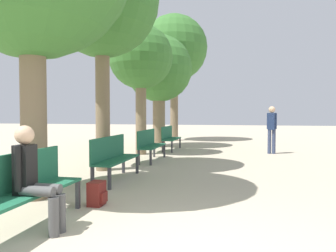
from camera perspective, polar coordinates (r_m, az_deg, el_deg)
bench_row_0 at (r=4.75m, az=-23.56°, el=-9.17°), size 0.45×1.88×0.98m
bench_row_1 at (r=7.44m, az=-9.54°, el=-4.96°), size 0.45×1.88×0.98m
bench_row_2 at (r=10.35m, az=-3.24°, el=-2.93°), size 0.45×1.88×0.98m
bench_row_3 at (r=13.33m, az=0.27°, el=-1.79°), size 0.45×1.88×0.98m
tree_row_1 at (r=9.21m, az=-11.43°, el=20.48°), size 2.97×2.97×5.92m
tree_row_2 at (r=12.14m, az=-4.77°, el=11.59°), size 2.33×2.33×4.71m
tree_row_3 at (r=14.79m, az=-1.60°, el=9.76°), size 2.97×2.97×5.00m
tree_row_4 at (r=18.50m, az=1.09°, el=13.29°), size 3.65×3.65×6.93m
person_seated at (r=4.44m, az=-22.34°, el=-8.00°), size 0.62×0.35×1.34m
backpack at (r=5.53m, az=-12.26°, el=-11.44°), size 0.26×0.30×0.39m
pedestrian_near at (r=12.72m, az=17.62°, el=-0.10°), size 0.36×0.28×1.76m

